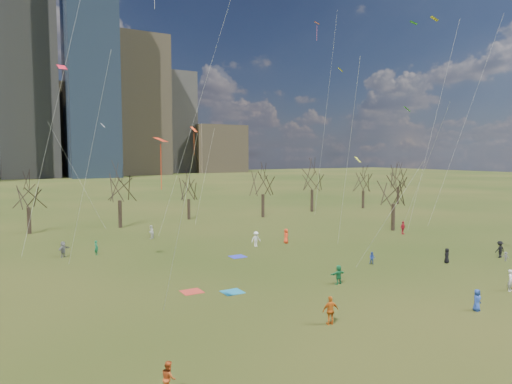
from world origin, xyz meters
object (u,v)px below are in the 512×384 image
blanket_teal (232,292)px  person_4 (331,310)px  blanket_navy (238,257)px  person_0 (477,300)px  person_2 (169,378)px  blanket_crimson (192,292)px  person_1 (511,280)px

blanket_teal → person_4: 9.55m
blanket_teal → person_4: bearing=-76.1°
blanket_navy → person_0: person_0 is taller
blanket_navy → person_4: 20.44m
blanket_teal → person_0: size_ratio=1.05×
blanket_teal → blanket_navy: bearing=60.4°
blanket_navy → person_2: 27.82m
blanket_teal → blanket_crimson: 3.20m
person_2 → person_4: (11.74, 2.96, 0.14)m
person_2 → person_4: size_ratio=0.84×
person_0 → blanket_teal: bearing=127.0°
blanket_crimson → person_4: (5.01, -10.90, 0.91)m
blanket_navy → blanket_crimson: 12.76m
blanket_crimson → person_4: 12.03m
blanket_teal → person_1: (19.20, -10.78, 0.84)m
person_1 → person_4: bearing=161.9°
blanket_navy → person_4: bearing=-100.9°
blanket_navy → blanket_crimson: size_ratio=1.00×
blanket_teal → blanket_crimson: (-2.73, 1.67, 0.00)m
blanket_navy → person_2: (-15.62, -23.01, 0.76)m
blanket_navy → person_1: 25.25m
blanket_navy → person_1: bearing=-58.9°
blanket_teal → person_0: 17.69m
person_0 → person_2: 22.16m
blanket_crimson → person_2: (-6.73, -13.86, 0.76)m
blanket_teal → blanket_crimson: size_ratio=1.00×
blanket_crimson → person_2: person_2 is taller
person_2 → person_0: bearing=-85.8°
person_4 → person_2: bearing=26.9°
blanket_navy → person_1: (13.04, -21.61, 0.84)m
blanket_navy → person_1: person_1 is taller
person_1 → person_2: bearing=170.0°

